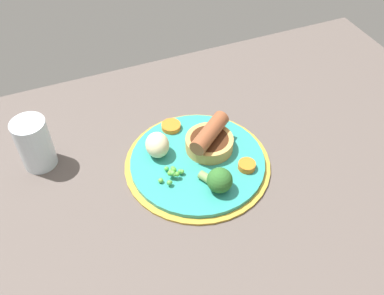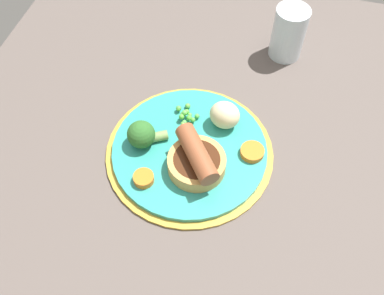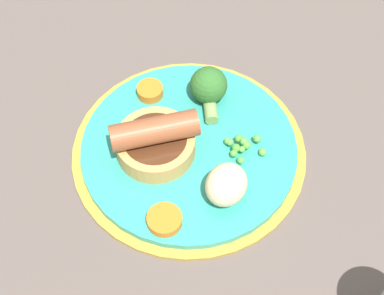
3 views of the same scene
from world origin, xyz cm
name	(u,v)px [view 1 (image 1 of 3)]	position (x,y,z in cm)	size (l,w,h in cm)	color
dining_table	(233,175)	(0.00, 0.00, 1.50)	(110.00, 80.00, 3.00)	#564C47
dinner_plate	(197,163)	(5.89, -3.90, 3.57)	(28.18, 28.18, 1.40)	#B79333
sausage_pudding	(209,140)	(2.53, -5.98, 6.59)	(9.91, 9.34, 5.74)	tan
pea_pile	(172,174)	(11.92, -1.58, 5.36)	(5.18, 4.59, 1.92)	#52AE37
broccoli_floret_near	(219,180)	(5.10, 3.88, 6.62)	(5.15, 6.53, 4.66)	#2D6628
potato_chunk_1	(157,145)	(12.38, -8.32, 6.83)	(5.17, 4.54, 4.85)	beige
carrot_slice_1	(171,126)	(7.51, -14.13, 4.93)	(3.93, 3.93, 1.06)	orange
carrot_slice_2	(247,166)	(-1.89, 1.51, 5.04)	(3.27, 3.27, 1.29)	orange
drinking_glass	(34,144)	(33.90, -15.97, 8.24)	(6.38, 6.38, 10.49)	silver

